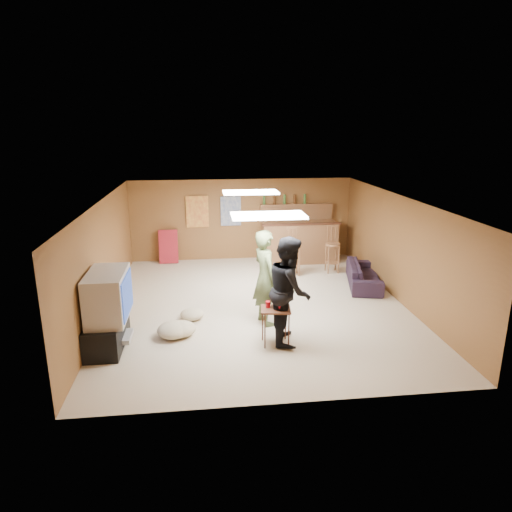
{
  "coord_description": "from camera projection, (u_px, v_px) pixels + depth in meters",
  "views": [
    {
      "loc": [
        -1.07,
        -8.73,
        3.58
      ],
      "look_at": [
        0.0,
        0.2,
        1.0
      ],
      "focal_mm": 32.0,
      "sensor_mm": 36.0,
      "label": 1
    }
  ],
  "objects": [
    {
      "name": "person_olive",
      "position": [
        265.0,
        278.0,
        8.36
      ],
      "size": [
        0.61,
        0.75,
        1.79
      ],
      "primitive_type": "imported",
      "rotation": [
        0.0,
        0.0,
        1.89
      ],
      "color": "#546138",
      "rests_on": "ground"
    },
    {
      "name": "cup_red_far",
      "position": [
        280.0,
        307.0,
        7.53
      ],
      "size": [
        0.09,
        0.09,
        0.12
      ],
      "primitive_type": "cylinder",
      "rotation": [
        0.0,
        0.0,
        -0.12
      ],
      "color": "red",
      "rests_on": "tray_table"
    },
    {
      "name": "tv_stand",
      "position": [
        107.0,
        332.0,
        7.64
      ],
      "size": [
        0.55,
        1.3,
        0.5
      ],
      "primitive_type": "cube",
      "color": "black",
      "rests_on": "ground"
    },
    {
      "name": "tv_body",
      "position": [
        108.0,
        296.0,
        7.46
      ],
      "size": [
        0.6,
        1.1,
        0.8
      ],
      "primitive_type": "cube",
      "color": "#B2B2B7",
      "rests_on": "tv_stand"
    },
    {
      "name": "ground",
      "position": [
        257.0,
        305.0,
        9.45
      ],
      "size": [
        7.0,
        7.0,
        0.0
      ],
      "primitive_type": "plane",
      "color": "#C3B095",
      "rests_on": "ground"
    },
    {
      "name": "bottle_row",
      "position": [
        285.0,
        199.0,
        12.35
      ],
      "size": [
        1.2,
        0.08,
        0.26
      ],
      "primitive_type": null,
      "color": "#3F7233",
      "rests_on": "bar_shelf"
    },
    {
      "name": "cushion_near_tv",
      "position": [
        173.0,
        330.0,
        7.99
      ],
      "size": [
        0.63,
        0.63,
        0.26
      ],
      "primitive_type": "ellipsoid",
      "rotation": [
        0.0,
        0.0,
        0.11
      ],
      "color": "tan",
      "rests_on": "ground"
    },
    {
      "name": "cushion_far",
      "position": [
        180.0,
        329.0,
        8.05
      ],
      "size": [
        0.71,
        0.71,
        0.25
      ],
      "primitive_type": "ellipsoid",
      "rotation": [
        0.0,
        0.0,
        0.38
      ],
      "color": "tan",
      "rests_on": "ground"
    },
    {
      "name": "bar_stool_right",
      "position": [
        333.0,
        247.0,
        11.39
      ],
      "size": [
        0.53,
        0.53,
        1.33
      ],
      "primitive_type": null,
      "rotation": [
        0.0,
        0.0,
        -0.3
      ],
      "color": "brown",
      "rests_on": "ground"
    },
    {
      "name": "tray_table",
      "position": [
        275.0,
        326.0,
        7.69
      ],
      "size": [
        0.54,
        0.45,
        0.64
      ],
      "primitive_type": "cube",
      "rotation": [
        0.0,
        0.0,
        -0.12
      ],
      "color": "#412114",
      "rests_on": "ground"
    },
    {
      "name": "wall_right",
      "position": [
        400.0,
        249.0,
        9.48
      ],
      "size": [
        0.02,
        7.0,
        2.2
      ],
      "primitive_type": "cube",
      "color": "brown",
      "rests_on": "ground"
    },
    {
      "name": "folding_chair_stack",
      "position": [
        169.0,
        247.0,
        12.24
      ],
      "size": [
        0.5,
        0.26,
        0.91
      ],
      "primitive_type": "cube",
      "rotation": [
        -0.14,
        0.0,
        0.0
      ],
      "color": "#AE202D",
      "rests_on": "ground"
    },
    {
      "name": "tv_screen",
      "position": [
        127.0,
        295.0,
        7.5
      ],
      "size": [
        0.02,
        0.95,
        0.65
      ],
      "primitive_type": "cube",
      "color": "navy",
      "rests_on": "tv_body"
    },
    {
      "name": "bar_counter",
      "position": [
        299.0,
        242.0,
        12.28
      ],
      "size": [
        2.0,
        0.6,
        1.1
      ],
      "primitive_type": "cube",
      "color": "brown",
      "rests_on": "ground"
    },
    {
      "name": "bar_stool_left",
      "position": [
        293.0,
        251.0,
        11.2
      ],
      "size": [
        0.42,
        0.42,
        1.23
      ],
      "primitive_type": null,
      "rotation": [
        0.0,
        0.0,
        0.07
      ],
      "color": "brown",
      "rests_on": "ground"
    },
    {
      "name": "ceiling",
      "position": [
        257.0,
        199.0,
        8.84
      ],
      "size": [
        6.0,
        7.0,
        0.02
      ],
      "primitive_type": "cube",
      "color": "silver",
      "rests_on": "ground"
    },
    {
      "name": "dvd_box",
      "position": [
        121.0,
        337.0,
        7.69
      ],
      "size": [
        0.35,
        0.5,
        0.08
      ],
      "primitive_type": "cube",
      "color": "#B2B2B7",
      "rests_on": "tv_stand"
    },
    {
      "name": "ceiling_panel_back",
      "position": [
        251.0,
        192.0,
        9.99
      ],
      "size": [
        1.2,
        0.6,
        0.04
      ],
      "primitive_type": "cube",
      "color": "white",
      "rests_on": "ceiling"
    },
    {
      "name": "wall_left",
      "position": [
        103.0,
        259.0,
        8.8
      ],
      "size": [
        0.02,
        7.0,
        2.2
      ],
      "primitive_type": "cube",
      "color": "brown",
      "rests_on": "ground"
    },
    {
      "name": "poster_left",
      "position": [
        197.0,
        212.0,
        12.24
      ],
      "size": [
        0.6,
        0.03,
        0.85
      ],
      "primitive_type": "cube",
      "color": "#BF3F26",
      "rests_on": "wall_back"
    },
    {
      "name": "cup_blue",
      "position": [
        283.0,
        303.0,
        7.71
      ],
      "size": [
        0.1,
        0.1,
        0.11
      ],
      "primitive_type": "cylinder",
      "rotation": [
        0.0,
        0.0,
        -0.31
      ],
      "color": "navy",
      "rests_on": "tray_table"
    },
    {
      "name": "poster_right",
      "position": [
        231.0,
        211.0,
        12.34
      ],
      "size": [
        0.55,
        0.03,
        0.8
      ],
      "primitive_type": "cube",
      "color": "#334C99",
      "rests_on": "wall_back"
    },
    {
      "name": "cup_red_near",
      "position": [
        268.0,
        304.0,
        7.64
      ],
      "size": [
        0.1,
        0.1,
        0.11
      ],
      "primitive_type": "cylinder",
      "rotation": [
        0.0,
        0.0,
        -0.3
      ],
      "color": "red",
      "rests_on": "tray_table"
    },
    {
      "name": "wall_front",
      "position": [
        290.0,
        328.0,
        5.8
      ],
      "size": [
        6.0,
        0.02,
        2.2
      ],
      "primitive_type": "cube",
      "color": "brown",
      "rests_on": "ground"
    },
    {
      "name": "bar_shelf",
      "position": [
        297.0,
        205.0,
        12.45
      ],
      "size": [
        2.0,
        0.18,
        0.05
      ],
      "primitive_type": "cube",
      "color": "brown",
      "rests_on": "bar_backing"
    },
    {
      "name": "ceiling_panel_front",
      "position": [
        268.0,
        216.0,
        7.42
      ],
      "size": [
        1.2,
        0.6,
        0.04
      ],
      "primitive_type": "cube",
      "color": "white",
      "rests_on": "ceiling"
    },
    {
      "name": "bar_lip",
      "position": [
        302.0,
        224.0,
        11.89
      ],
      "size": [
        2.1,
        0.12,
        0.05
      ],
      "primitive_type": "cube",
      "color": "#412114",
      "rests_on": "bar_counter"
    },
    {
      "name": "person_black",
      "position": [
        289.0,
        290.0,
        7.66
      ],
      "size": [
        0.81,
        0.98,
        1.84
      ],
      "primitive_type": "imported",
      "rotation": [
        0.0,
        0.0,
        1.44
      ],
      "color": "black",
      "rests_on": "ground"
    },
    {
      "name": "cushion_mid",
      "position": [
        192.0,
        314.0,
        8.73
      ],
      "size": [
        0.53,
        0.53,
        0.2
      ],
      "primitive_type": "ellipsoid",
      "rotation": [
        0.0,
        0.0,
        -0.19
      ],
      "color": "tan",
      "rests_on": "ground"
    },
    {
      "name": "wall_back",
      "position": [
        242.0,
        220.0,
        12.48
      ],
      "size": [
        6.0,
        0.02,
        2.2
      ],
      "primitive_type": "cube",
      "color": "brown",
      "rests_on": "ground"
    },
    {
      "name": "bar_backing",
      "position": [
        296.0,
        215.0,
        12.55
      ],
      "size": [
        2.0,
        0.14,
        0.6
      ],
      "primitive_type": "cube",
      "color": "brown",
      "rests_on": "bar_counter"
    },
    {
      "name": "sofa",
      "position": [
        364.0,
        274.0,
        10.56
      ],
      "size": [
        1.07,
        1.87,
        0.51
      ],
      "primitive_type": "imported",
      "rotation": [
        0.0,
        0.0,
        1.34
      ],
      "color": "black",
      "rests_on": "ground"
    }
  ]
}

